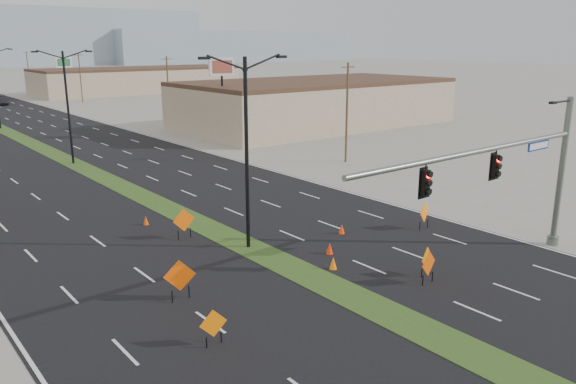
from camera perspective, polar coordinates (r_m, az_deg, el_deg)
ground at (r=22.43m, az=14.29°, el=-13.87°), size 600.00×600.00×0.00m
building_se_near at (r=75.91m, az=2.88°, el=8.87°), size 36.00×18.00×5.50m
building_se_far at (r=133.23m, az=-14.95°, el=10.84°), size 44.00×16.00×5.00m
mesa_east at (r=359.65m, az=-5.86°, el=14.49°), size 160.00×50.00×18.00m
signal_mast at (r=28.69m, az=22.13°, el=2.04°), size 16.30×0.60×8.00m
streetlight_0 at (r=28.94m, az=-4.23°, el=4.47°), size 5.15×0.24×10.02m
streetlight_1 at (r=54.19m, az=-21.49°, el=8.32°), size 5.15×0.24×10.02m
utility_pole_0 at (r=51.66m, az=6.00°, el=8.16°), size 1.60×0.20×9.00m
utility_pole_1 at (r=80.30m, az=-12.08°, el=10.27°), size 1.60×0.20×9.00m
utility_pole_2 at (r=112.59m, az=-20.34°, el=10.90°), size 1.60×0.20×9.00m
utility_pole_3 at (r=146.14m, az=-24.88°, el=11.16°), size 1.60×0.20×9.00m
car_mid at (r=114.11m, az=-27.14°, el=8.29°), size 1.86×4.95×1.61m
construction_sign_0 at (r=20.88m, az=-7.59°, el=-13.23°), size 1.05×0.19×1.41m
construction_sign_1 at (r=24.35m, az=-10.94°, el=-8.46°), size 1.31×0.49×1.83m
construction_sign_2 at (r=31.82m, az=-10.54°, el=-2.92°), size 1.32×0.05×1.76m
construction_sign_3 at (r=26.34m, az=14.09°, el=-7.18°), size 1.18×0.27×1.59m
construction_sign_4 at (r=27.22m, az=13.92°, el=-6.65°), size 1.05×0.32×1.44m
construction_sign_5 at (r=33.90m, az=13.70°, el=-2.08°), size 1.21×0.43×1.68m
cone_0 at (r=29.35m, az=4.25°, el=-5.74°), size 0.46×0.46×0.62m
cone_1 at (r=27.46m, az=4.61°, el=-7.22°), size 0.43×0.43×0.63m
cone_2 at (r=32.47m, az=5.49°, el=-3.77°), size 0.34×0.34×0.57m
cone_3 at (r=34.96m, az=-14.24°, el=-2.82°), size 0.36×0.36×0.56m
pole_sign_east_near at (r=64.64m, az=-6.74°, el=11.90°), size 3.00×0.78×9.13m
pole_sign_east_far at (r=108.53m, az=-21.81°, el=11.77°), size 2.74×0.43×8.38m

